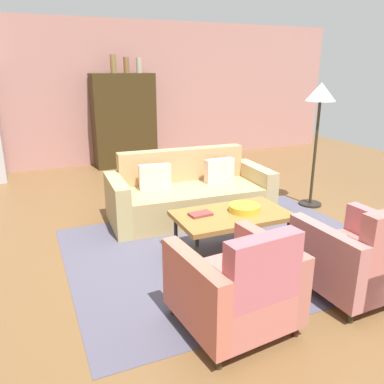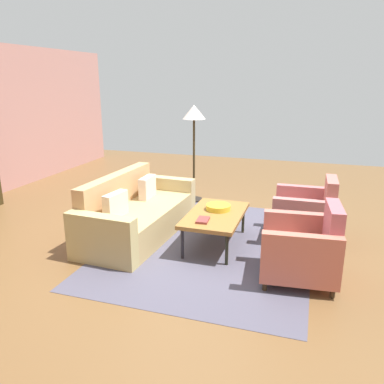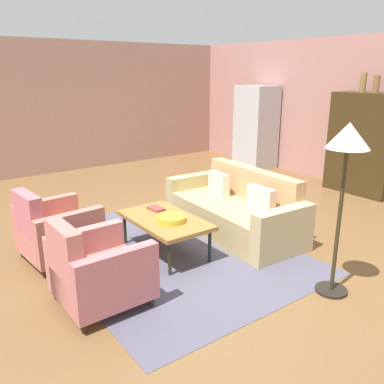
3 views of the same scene
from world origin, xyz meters
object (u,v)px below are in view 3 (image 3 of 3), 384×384
object	(u,v)px
armchair_left	(54,233)
book_stack	(156,209)
coffee_table	(165,221)
vase_round	(377,84)
couch	(237,211)
fruit_bowl	(172,219)
cabinet	(364,144)
refrigerator	(256,127)
vase_tall	(363,82)
floor_lamp	(347,152)
armchair_right	(95,272)

from	to	relation	value
armchair_left	book_stack	bearing A→B (deg)	72.67
coffee_table	vase_round	bearing A→B (deg)	89.47
couch	fruit_bowl	xyz separation A→B (m)	(0.14, -1.19, 0.19)
coffee_table	book_stack	xyz separation A→B (m)	(-0.33, 0.08, 0.05)
armchair_left	cabinet	world-z (taller)	cabinet
vase_round	fruit_bowl	bearing A→B (deg)	-88.53
coffee_table	refrigerator	world-z (taller)	refrigerator
couch	vase_tall	bearing A→B (deg)	-83.11
couch	vase_tall	distance (m)	3.53
armchair_left	fruit_bowl	distance (m)	1.39
fruit_bowl	cabinet	bearing A→B (deg)	92.80
vase_round	floor_lamp	size ratio (longest dim) A/B	0.17
couch	refrigerator	xyz separation A→B (m)	(-2.68, 3.00, 0.64)
vase_round	vase_tall	bearing A→B (deg)	180.00
refrigerator	cabinet	bearing A→B (deg)	2.29
fruit_bowl	floor_lamp	world-z (taller)	floor_lamp
couch	fruit_bowl	distance (m)	1.21
book_stack	cabinet	bearing A→B (deg)	86.33
fruit_bowl	refrigerator	world-z (taller)	refrigerator
cabinet	armchair_left	bearing A→B (deg)	-95.58
armchair_right	vase_round	size ratio (longest dim) A/B	3.02
fruit_bowl	cabinet	xyz separation A→B (m)	(-0.21, 4.29, 0.42)
refrigerator	book_stack	bearing A→B (deg)	-60.31
armchair_right	floor_lamp	size ratio (longest dim) A/B	0.51
floor_lamp	refrigerator	bearing A→B (deg)	143.35
armchair_left	armchair_right	size ratio (longest dim) A/B	1.00
cabinet	vase_tall	xyz separation A→B (m)	(-0.15, -0.00, 1.07)
fruit_bowl	vase_round	distance (m)	4.53
coffee_table	refrigerator	size ratio (longest dim) A/B	0.65
armchair_right	fruit_bowl	xyz separation A→B (m)	(-0.45, 1.17, 0.14)
book_stack	coffee_table	bearing A→B (deg)	-12.96
armchair_right	floor_lamp	distance (m)	2.60
couch	armchair_right	distance (m)	2.43
vase_round	armchair_right	bearing A→B (deg)	-84.11
cabinet	couch	bearing A→B (deg)	-88.80
couch	cabinet	world-z (taller)	cabinet
cabinet	book_stack	bearing A→B (deg)	-93.67
fruit_bowl	vase_tall	xyz separation A→B (m)	(-0.36, 4.29, 1.49)
book_stack	vase_tall	size ratio (longest dim) A/B	0.72
coffee_table	armchair_left	size ratio (longest dim) A/B	1.36
coffee_table	vase_round	distance (m)	4.55
armchair_left	floor_lamp	xyz separation A→B (m)	(2.39, 2.03, 1.10)
book_stack	couch	bearing A→B (deg)	73.19
armchair_right	book_stack	size ratio (longest dim) A/B	3.62
couch	vase_round	distance (m)	3.51
vase_round	armchair_left	bearing A→B (deg)	-96.62
couch	armchair_left	world-z (taller)	armchair_left
couch	book_stack	world-z (taller)	couch
couch	refrigerator	bearing A→B (deg)	-45.31
refrigerator	fruit_bowl	bearing A→B (deg)	-56.00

